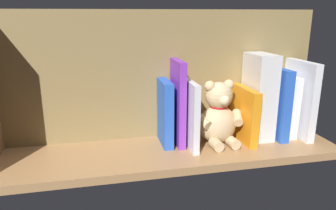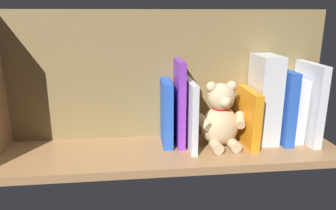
% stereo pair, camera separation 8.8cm
% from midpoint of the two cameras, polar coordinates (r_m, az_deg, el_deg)
% --- Properties ---
extents(ground_plane, '(0.98, 0.26, 0.02)m').
position_cam_midpoint_polar(ground_plane, '(0.93, 2.74, -8.36)').
color(ground_plane, '#A87A4C').
extents(shelf_back_panel, '(0.98, 0.02, 0.38)m').
position_cam_midpoint_polar(shelf_back_panel, '(0.97, 1.91, 5.25)').
color(shelf_back_panel, olive).
rests_on(shelf_back_panel, ground_plane).
extents(book_0, '(0.02, 0.15, 0.24)m').
position_cam_midpoint_polar(book_0, '(1.05, 25.89, 0.35)').
color(book_0, silver).
rests_on(book_0, ground_plane).
extents(book_1, '(0.03, 0.12, 0.19)m').
position_cam_midpoint_polar(book_1, '(1.06, 23.55, -0.64)').
color(book_1, silver).
rests_on(book_1, ground_plane).
extents(book_2, '(0.03, 0.14, 0.22)m').
position_cam_midpoint_polar(book_2, '(1.03, 22.03, -0.18)').
color(book_2, blue).
rests_on(book_2, ground_plane).
extents(dictionary_thick_white, '(0.06, 0.12, 0.26)m').
position_cam_midpoint_polar(dictionary_thick_white, '(1.00, 19.20, 1.01)').
color(dictionary_thick_white, silver).
rests_on(dictionary_thick_white, ground_plane).
extents(book_3, '(0.03, 0.16, 0.16)m').
position_cam_midpoint_polar(book_3, '(0.98, 16.54, -2.04)').
color(book_3, orange).
rests_on(book_3, ground_plane).
extents(teddy_bear, '(0.15, 0.13, 0.19)m').
position_cam_midpoint_polar(teddy_bear, '(0.94, 11.99, -2.26)').
color(teddy_bear, '#D1B284').
rests_on(teddy_bear, ground_plane).
extents(book_4, '(0.02, 0.16, 0.19)m').
position_cam_midpoint_polar(book_4, '(0.92, 6.70, -1.63)').
color(book_4, silver).
rests_on(book_4, ground_plane).
extents(book_5, '(0.02, 0.12, 0.25)m').
position_cam_midpoint_polar(book_5, '(0.93, 4.78, 0.31)').
color(book_5, purple).
rests_on(book_5, ground_plane).
extents(book_6, '(0.03, 0.11, 0.19)m').
position_cam_midpoint_polar(book_6, '(0.93, 2.74, -1.41)').
color(book_6, blue).
rests_on(book_6, ground_plane).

